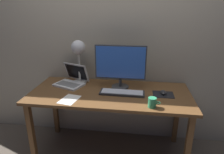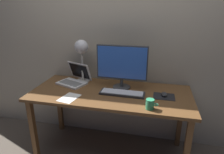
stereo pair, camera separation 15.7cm
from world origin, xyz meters
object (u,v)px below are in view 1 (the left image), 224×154
object	(u,v)px
monitor	(120,64)
laptop	(72,78)
coffee_mug	(152,103)
mouse	(163,92)
keyboard_main	(122,93)
desk_lamp	(78,51)

from	to	relation	value
monitor	laptop	bearing A→B (deg)	176.08
coffee_mug	mouse	bearing A→B (deg)	66.69
coffee_mug	laptop	bearing A→B (deg)	152.95
keyboard_main	desk_lamp	size ratio (longest dim) A/B	0.93
coffee_mug	monitor	bearing A→B (deg)	128.43
laptop	mouse	world-z (taller)	laptop
laptop	coffee_mug	bearing A→B (deg)	-27.05
monitor	mouse	size ratio (longest dim) A/B	5.43
mouse	monitor	bearing A→B (deg)	165.52
monitor	coffee_mug	xyz separation A→B (m)	(0.31, -0.40, -0.21)
laptop	desk_lamp	bearing A→B (deg)	35.87
keyboard_main	laptop	world-z (taller)	laptop
desk_lamp	laptop	bearing A→B (deg)	-144.13
coffee_mug	desk_lamp	bearing A→B (deg)	148.16
desk_lamp	monitor	bearing A→B (deg)	-10.61
monitor	coffee_mug	bearing A→B (deg)	-51.57
coffee_mug	keyboard_main	bearing A→B (deg)	139.58
laptop	coffee_mug	size ratio (longest dim) A/B	3.59
keyboard_main	desk_lamp	distance (m)	0.65
monitor	laptop	world-z (taller)	monitor
desk_lamp	coffee_mug	bearing A→B (deg)	-31.84
monitor	coffee_mug	size ratio (longest dim) A/B	4.92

